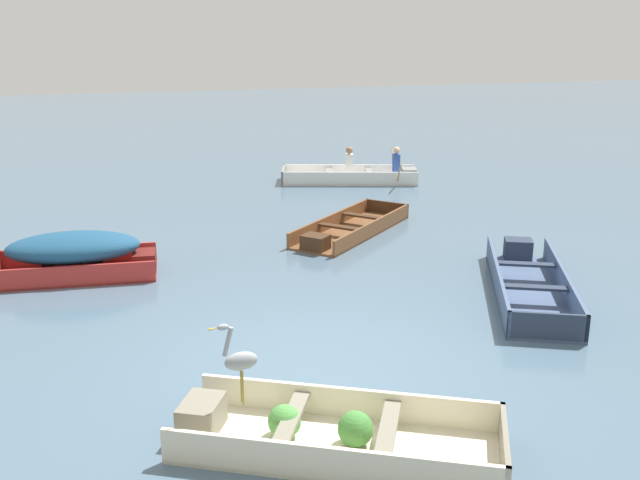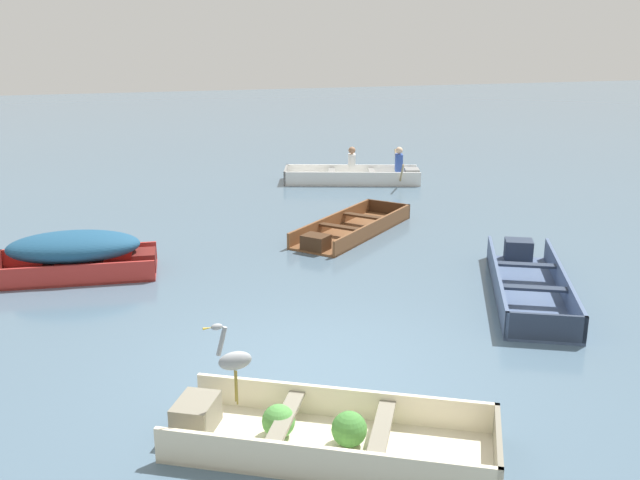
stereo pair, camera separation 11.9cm
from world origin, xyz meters
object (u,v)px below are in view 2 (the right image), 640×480
(skiff_wooden_brown_near_moored, at_px, (350,229))
(skiff_red_far_moored, at_px, (76,251))
(rowboat_white_with_crew, at_px, (360,175))
(heron_on_dinghy, at_px, (233,358))
(dinghy_cream_foreground, at_px, (317,434))
(skiff_slate_blue_mid_moored, at_px, (528,283))

(skiff_wooden_brown_near_moored, xyz_separation_m, skiff_red_far_moored, (-4.98, -0.96, 0.31))
(rowboat_white_with_crew, height_order, heron_on_dinghy, heron_on_dinghy)
(skiff_red_far_moored, relative_size, rowboat_white_with_crew, 0.72)
(skiff_wooden_brown_near_moored, relative_size, skiff_red_far_moored, 1.15)
(dinghy_cream_foreground, relative_size, skiff_slate_blue_mid_moored, 0.89)
(skiff_slate_blue_mid_moored, distance_m, heron_on_dinghy, 5.69)
(dinghy_cream_foreground, bearing_deg, skiff_wooden_brown_near_moored, 68.08)
(dinghy_cream_foreground, xyz_separation_m, skiff_slate_blue_mid_moored, (4.26, 3.07, -0.00))
(dinghy_cream_foreground, bearing_deg, skiff_slate_blue_mid_moored, 35.81)
(skiff_wooden_brown_near_moored, bearing_deg, skiff_slate_blue_mid_moored, -67.83)
(skiff_red_far_moored, height_order, heron_on_dinghy, heron_on_dinghy)
(skiff_wooden_brown_near_moored, bearing_deg, rowboat_white_with_crew, 67.47)
(skiff_red_far_moored, bearing_deg, heron_on_dinghy, -74.26)
(dinghy_cream_foreground, distance_m, heron_on_dinghy, 1.07)
(dinghy_cream_foreground, height_order, heron_on_dinghy, heron_on_dinghy)
(dinghy_cream_foreground, xyz_separation_m, heron_on_dinghy, (-0.70, 0.38, 0.71))
(heron_on_dinghy, bearing_deg, rowboat_white_with_crew, 64.11)
(skiff_red_far_moored, xyz_separation_m, heron_on_dinghy, (1.54, -5.46, 0.44))
(skiff_red_far_moored, xyz_separation_m, rowboat_white_with_crew, (6.88, 5.54, -0.22))
(skiff_slate_blue_mid_moored, bearing_deg, skiff_wooden_brown_near_moored, 112.17)
(skiff_slate_blue_mid_moored, bearing_deg, heron_on_dinghy, -151.49)
(heron_on_dinghy, bearing_deg, skiff_wooden_brown_near_moored, 61.84)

